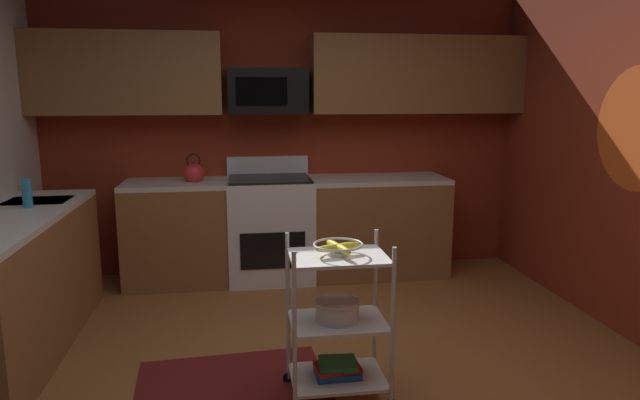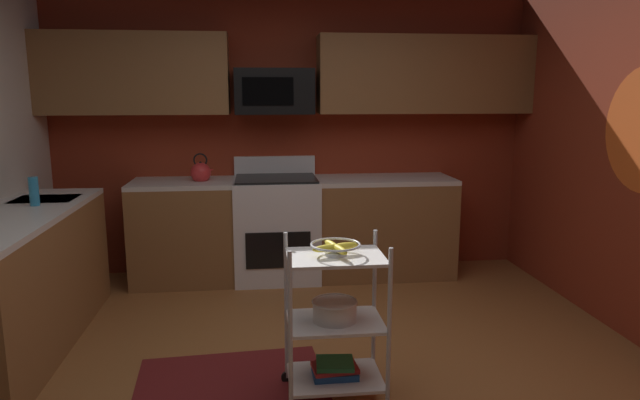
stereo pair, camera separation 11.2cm
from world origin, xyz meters
The scene contains 14 objects.
floor centered at (0.00, 0.00, -0.02)m, with size 4.40×4.80×0.04m, color #995B2D.
wall_back centered at (0.00, 2.43, 1.30)m, with size 4.52×0.06×2.60m, color maroon.
wall_flower_decal centered at (2.20, 0.51, 1.45)m, with size 0.85×0.85×0.00m, color #E5591E.
counter_run centered at (-0.78, 1.57, 0.46)m, with size 3.65×2.59×0.92m.
oven_range centered at (-0.17, 2.10, 0.48)m, with size 0.76×0.65×1.10m.
upper_cabinets centered at (0.04, 2.23, 1.85)m, with size 4.40×0.33×0.70m.
microwave centered at (-0.17, 2.21, 1.70)m, with size 0.70×0.39×0.40m.
rolling_cart centered at (0.07, -0.05, 0.45)m, with size 0.59×0.40×0.91m.
fruit_bowl centered at (0.07, -0.05, 0.88)m, with size 0.27×0.27×0.07m.
mixing_bowl_large centered at (0.07, -0.05, 0.52)m, with size 0.25×0.25×0.11m.
book_stack centered at (0.07, -0.05, 0.17)m, with size 0.26×0.20×0.09m.
kettle centered at (-0.83, 2.10, 1.00)m, with size 0.21×0.18×0.26m.
dish_soap_bottle centered at (-1.87, 1.08, 1.02)m, with size 0.06×0.06×0.20m, color #2D8CBF.
floor_rug centered at (-0.52, 0.20, 0.01)m, with size 1.10×0.70×0.01m, color maroon.
Camera 1 is at (-0.46, -2.95, 1.69)m, focal length 31.83 mm.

